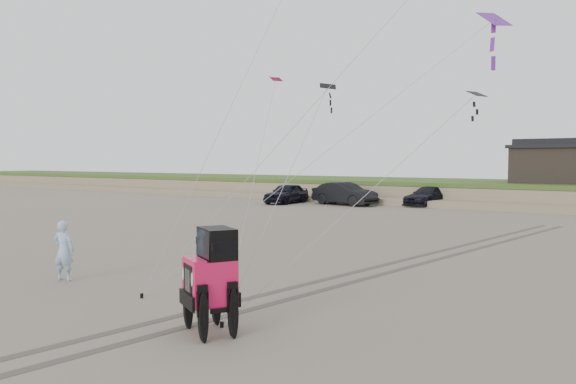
% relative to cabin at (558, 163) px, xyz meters
% --- Properties ---
extents(ground, '(160.00, 160.00, 0.00)m').
position_rel_cabin_xyz_m(ground, '(-2.00, -37.00, -3.24)').
color(ground, '#6B6054').
rests_on(ground, ground).
extents(dune_ridge, '(160.00, 14.25, 1.73)m').
position_rel_cabin_xyz_m(dune_ridge, '(-2.00, 0.50, -2.42)').
color(dune_ridge, '#7A6B54').
rests_on(dune_ridge, ground).
extents(cabin, '(6.40, 5.40, 3.35)m').
position_rel_cabin_xyz_m(cabin, '(0.00, 0.00, 0.00)').
color(cabin, black).
rests_on(cabin, dune_ridge).
extents(truck_a, '(2.23, 4.81, 1.60)m').
position_rel_cabin_xyz_m(truck_a, '(-18.21, -9.49, -2.44)').
color(truck_a, black).
rests_on(truck_a, ground).
extents(truck_b, '(5.54, 2.79, 1.74)m').
position_rel_cabin_xyz_m(truck_b, '(-13.62, -8.26, -2.37)').
color(truck_b, black).
rests_on(truck_b, ground).
extents(truck_c, '(2.86, 5.27, 1.45)m').
position_rel_cabin_xyz_m(truck_c, '(-8.03, -5.32, -2.51)').
color(truck_c, black).
rests_on(truck_c, ground).
extents(jeep, '(3.87, 4.88, 1.68)m').
position_rel_cabin_xyz_m(jeep, '(-0.16, -37.95, -2.40)').
color(jeep, '#DD164E').
rests_on(jeep, ground).
extents(man, '(0.74, 0.62, 1.73)m').
position_rel_cabin_xyz_m(man, '(-6.95, -36.69, -2.37)').
color(man, '#8CA6D9').
rests_on(man, ground).
extents(stake_main, '(0.08, 0.08, 0.12)m').
position_rel_cabin_xyz_m(stake_main, '(-3.51, -36.82, -3.18)').
color(stake_main, black).
rests_on(stake_main, ground).
extents(stake_aux, '(0.08, 0.08, 0.12)m').
position_rel_cabin_xyz_m(stake_aux, '(-0.23, -37.53, -3.18)').
color(stake_aux, black).
rests_on(stake_aux, ground).
extents(tire_tracks, '(5.22, 29.74, 0.01)m').
position_rel_cabin_xyz_m(tire_tracks, '(0.00, -29.00, -3.23)').
color(tire_tracks, '#4C443D').
rests_on(tire_tracks, ground).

